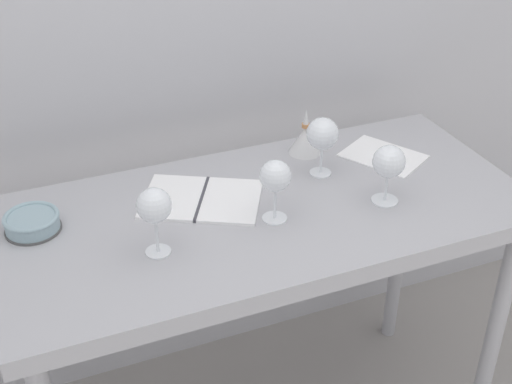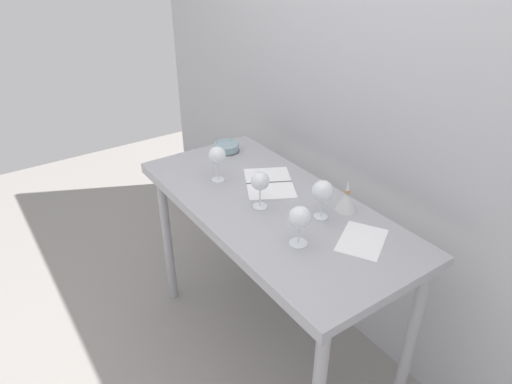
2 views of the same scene
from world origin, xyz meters
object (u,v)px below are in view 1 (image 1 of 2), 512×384
wine_glass_far_right (322,135)px  open_notebook (202,199)px  tasting_bowl (32,222)px  decanter_funnel (305,139)px  wine_glass_near_left (154,207)px  tasting_sheet_upper (383,156)px  wine_glass_near_right (389,163)px  wine_glass_near_center (277,177)px

wine_glass_far_right → open_notebook: 0.38m
open_notebook → tasting_bowl: bearing=-155.4°
tasting_bowl → decanter_funnel: (0.81, 0.11, 0.02)m
wine_glass_far_right → tasting_bowl: size_ratio=1.22×
wine_glass_far_right → wine_glass_near_left: 0.56m
open_notebook → tasting_sheet_upper: bearing=31.0°
wine_glass_near_right → wine_glass_near_center: bearing=173.6°
wine_glass_near_left → open_notebook: bearing=46.7°
open_notebook → wine_glass_near_left: bearing=-105.0°
wine_glass_near_left → tasting_bowl: (-0.26, 0.21, -0.10)m
wine_glass_far_right → wine_glass_near_left: (-0.53, -0.19, 0.01)m
tasting_sheet_upper → wine_glass_near_right: bearing=-150.6°
wine_glass_near_right → open_notebook: wine_glass_near_right is taller
wine_glass_near_center → wine_glass_near_left: (-0.32, -0.03, 0.01)m
wine_glass_near_center → tasting_sheet_upper: (0.43, 0.18, -0.12)m
wine_glass_near_right → wine_glass_near_left: size_ratio=0.93×
wine_glass_near_right → tasting_bowl: wine_glass_near_right is taller
wine_glass_far_right → open_notebook: (-0.36, -0.01, -0.12)m
tasting_bowl → open_notebook: bearing=-3.7°
wine_glass_far_right → tasting_bowl: 0.80m
open_notebook → tasting_sheet_upper: size_ratio=1.67×
wine_glass_near_right → tasting_bowl: size_ratio=1.17×
wine_glass_far_right → tasting_sheet_upper: wine_glass_far_right is taller
wine_glass_near_right → tasting_bowl: bearing=166.2°
tasting_sheet_upper → wine_glass_far_right: bearing=154.9°
tasting_sheet_upper → tasting_bowl: bearing=149.6°
wine_glass_far_right → decanter_funnel: (0.01, 0.13, -0.08)m
wine_glass_near_center → decanter_funnel: (0.22, 0.29, -0.08)m
tasting_sheet_upper → open_notebook: bearing=152.4°
wine_glass_near_left → open_notebook: (0.17, 0.18, -0.12)m
tasting_sheet_upper → decanter_funnel: size_ratio=1.61×
wine_glass_near_right → open_notebook: size_ratio=0.44×
wine_glass_far_right → wine_glass_near_center: wine_glass_far_right is taller
wine_glass_near_right → wine_glass_near_left: (-0.62, 0.01, 0.01)m
wine_glass_near_center → open_notebook: (-0.15, 0.16, -0.12)m
tasting_sheet_upper → tasting_bowl: size_ratio=1.60×
wine_glass_near_left → decanter_funnel: bearing=30.5°
open_notebook → tasting_bowl: 0.44m
wine_glass_near_right → open_notebook: 0.50m
wine_glass_near_center → decanter_funnel: bearing=52.9°
open_notebook → decanter_funnel: bearing=48.8°
wine_glass_near_center → open_notebook: bearing=133.8°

